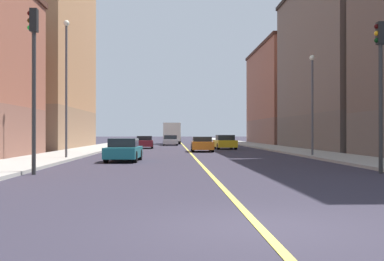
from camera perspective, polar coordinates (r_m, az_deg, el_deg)
The scene contains 17 objects.
ground_plane at distance 8.54m, azimuth 7.93°, elevation -11.25°, with size 400.00×400.00×0.00m, color #2D2935.
sidewalk_left at distance 58.24m, azimuth 8.09°, elevation -1.80°, with size 3.72×168.00×0.15m, color #9E9B93.
sidewalk_right at distance 57.77m, azimuth -10.00°, elevation -1.81°, with size 3.72×168.00×0.15m, color #9E9B93.
lane_center_stripe at distance 57.29m, azimuth -0.92°, elevation -1.89°, with size 0.16×154.00×0.01m, color #E5D14C.
building_left_mid at distance 49.36m, azimuth 18.48°, elevation 7.45°, with size 10.27×21.49×16.47m.
building_left_far at distance 71.16m, azimuth 11.82°, elevation 4.09°, with size 10.27×21.94×14.05m.
building_right_midblock at distance 53.40m, azimuth -18.40°, elevation 10.41°, with size 10.27×20.33×23.00m.
traffic_light_left_near at distance 20.76m, azimuth 21.42°, elevation 6.10°, with size 0.40×0.32×6.07m.
traffic_light_right_near at distance 19.77m, azimuth -18.29°, elevation 7.05°, with size 0.40×0.32×6.45m.
street_lamp_left_near at distance 33.04m, azimuth 14.08°, elevation 4.23°, with size 0.36×0.36×6.65m.
street_lamp_right_near at distance 30.07m, azimuth -14.69°, elevation 6.31°, with size 0.36×0.36×8.26m.
car_yellow at distance 47.80m, azimuth 3.93°, elevation -1.41°, with size 2.08×4.06×1.41m.
car_orange at distance 41.36m, azimuth 1.20°, elevation -1.62°, with size 1.90×4.43×1.29m.
car_silver at distance 61.90m, azimuth -2.59°, elevation -1.18°, with size 1.96×4.45×1.32m.
car_teal at distance 27.53m, azimuth -8.10°, elevation -2.35°, with size 1.91×4.22×1.31m.
car_maroon at distance 50.47m, azimuth -5.65°, elevation -1.40°, with size 1.93×4.41×1.29m.
box_truck at distance 69.78m, azimuth -2.39°, elevation -0.28°, with size 2.52×7.41×3.02m.
Camera 1 is at (-1.51, -8.24, 1.63)m, focal length 44.96 mm.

